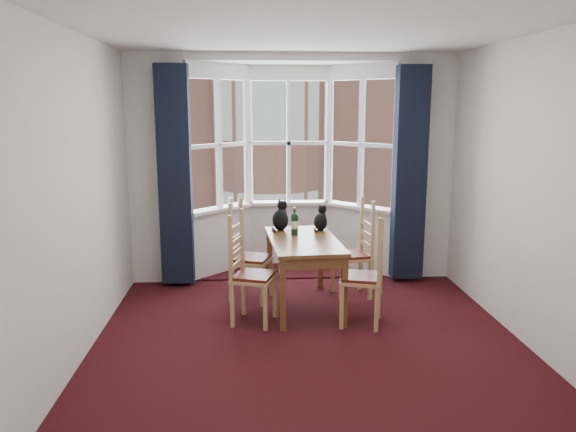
{
  "coord_description": "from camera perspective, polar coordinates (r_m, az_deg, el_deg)",
  "views": [
    {
      "loc": [
        -0.52,
        -4.64,
        2.18
      ],
      "look_at": [
        -0.14,
        1.05,
        1.05
      ],
      "focal_mm": 35.0,
      "sensor_mm": 36.0,
      "label": 1
    }
  ],
  "objects": [
    {
      "name": "wall_back_pier_left",
      "position": [
        7.03,
        -13.1,
        4.53
      ],
      "size": [
        0.7,
        0.12,
        2.8
      ],
      "primitive_type": "cube",
      "color": "silver",
      "rests_on": "floor"
    },
    {
      "name": "tenement_building",
      "position": [
        18.67,
        -2.26,
        9.37
      ],
      "size": [
        18.4,
        7.8,
        15.2
      ],
      "color": "#905B4A",
      "rests_on": "street"
    },
    {
      "name": "wall_near",
      "position": [
        2.57,
        8.08,
        -6.52
      ],
      "size": [
        4.0,
        0.0,
        4.0
      ],
      "primitive_type": "plane",
      "rotation": [
        -1.57,
        0.0,
        0.0
      ],
      "color": "silver",
      "rests_on": "floor"
    },
    {
      "name": "wine_bottle",
      "position": [
        6.18,
        0.67,
        -0.7
      ],
      "size": [
        0.08,
        0.08,
        0.31
      ],
      "color": "black",
      "rests_on": "dining_table"
    },
    {
      "name": "bay_window",
      "position": [
        7.46,
        0.19,
        5.19
      ],
      "size": [
        2.76,
        0.94,
        2.8
      ],
      "color": "white",
      "rests_on": "floor"
    },
    {
      "name": "floor",
      "position": [
        5.15,
        2.39,
        -13.82
      ],
      "size": [
        4.5,
        4.5,
        0.0
      ],
      "primitive_type": "plane",
      "color": "black",
      "rests_on": "ground"
    },
    {
      "name": "cat_left",
      "position": [
        6.44,
        -0.75,
        -0.21
      ],
      "size": [
        0.25,
        0.3,
        0.36
      ],
      "color": "black",
      "rests_on": "dining_table"
    },
    {
      "name": "chair_left_far",
      "position": [
        6.36,
        -4.47,
        -4.4
      ],
      "size": [
        0.51,
        0.52,
        0.92
      ],
      "color": "tan",
      "rests_on": "floor"
    },
    {
      "name": "street",
      "position": [
        37.79,
        -2.95,
        -1.35
      ],
      "size": [
        80.0,
        80.0,
        0.0
      ],
      "primitive_type": "plane",
      "color": "#333335",
      "rests_on": "ground"
    },
    {
      "name": "candle_short",
      "position": [
        7.38,
        -4.89,
        1.29
      ],
      "size": [
        0.06,
        0.06,
        0.09
      ],
      "primitive_type": "cylinder",
      "color": "white",
      "rests_on": "bay_window"
    },
    {
      "name": "wall_back_pier_right",
      "position": [
        7.27,
        13.61,
        4.72
      ],
      "size": [
        0.7,
        0.12,
        2.8
      ],
      "primitive_type": "cube",
      "color": "silver",
      "rests_on": "floor"
    },
    {
      "name": "wall_right",
      "position": [
        5.34,
        24.39,
        1.81
      ],
      "size": [
        0.0,
        4.5,
        4.5
      ],
      "primitive_type": "plane",
      "rotation": [
        1.57,
        0.0,
        -1.57
      ],
      "color": "silver",
      "rests_on": "floor"
    },
    {
      "name": "chair_right_far",
      "position": [
        6.54,
        7.24,
        -4.04
      ],
      "size": [
        0.46,
        0.47,
        0.92
      ],
      "color": "tan",
      "rests_on": "floor"
    },
    {
      "name": "dining_table",
      "position": [
        6.04,
        1.6,
        -3.3
      ],
      "size": [
        0.81,
        1.38,
        0.77
      ],
      "color": "brown",
      "rests_on": "floor"
    },
    {
      "name": "cat_right",
      "position": [
        6.44,
        3.34,
        -0.44
      ],
      "size": [
        0.22,
        0.25,
        0.3
      ],
      "color": "black",
      "rests_on": "dining_table"
    },
    {
      "name": "ceiling",
      "position": [
        4.71,
        2.68,
        18.76
      ],
      "size": [
        4.5,
        4.5,
        0.0
      ],
      "primitive_type": "plane",
      "rotation": [
        3.14,
        0.0,
        0.0
      ],
      "color": "white",
      "rests_on": "floor"
    },
    {
      "name": "chair_right_near",
      "position": [
        5.69,
        8.39,
        -6.4
      ],
      "size": [
        0.5,
        0.52,
        0.92
      ],
      "color": "tan",
      "rests_on": "floor"
    },
    {
      "name": "curtain_left",
      "position": [
        6.82,
        -11.41,
        3.99
      ],
      "size": [
        0.38,
        0.22,
        2.6
      ],
      "primitive_type": "cube",
      "color": "black",
      "rests_on": "floor"
    },
    {
      "name": "wall_left",
      "position": [
        4.94,
        -21.23,
        1.36
      ],
      "size": [
        0.0,
        4.5,
        4.5
      ],
      "primitive_type": "plane",
      "rotation": [
        1.57,
        0.0,
        1.57
      ],
      "color": "silver",
      "rests_on": "floor"
    },
    {
      "name": "curtain_right",
      "position": [
        7.04,
        12.24,
        4.17
      ],
      "size": [
        0.38,
        0.22,
        2.6
      ],
      "primitive_type": "cube",
      "color": "black",
      "rests_on": "floor"
    },
    {
      "name": "candle_tall",
      "position": [
        7.35,
        -5.83,
        1.38
      ],
      "size": [
        0.06,
        0.06,
        0.13
      ],
      "primitive_type": "cylinder",
      "color": "white",
      "rests_on": "bay_window"
    },
    {
      "name": "chair_left_near",
      "position": [
        5.72,
        -4.36,
        -6.2
      ],
      "size": [
        0.51,
        0.52,
        0.92
      ],
      "color": "tan",
      "rests_on": "floor"
    }
  ]
}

